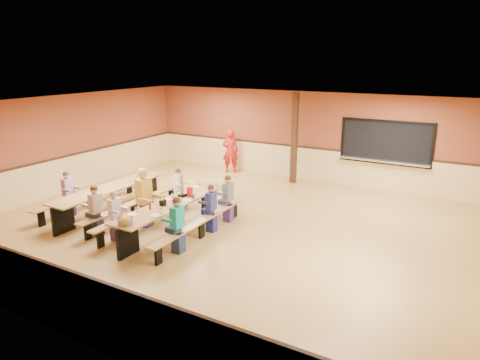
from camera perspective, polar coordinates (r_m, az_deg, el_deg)
The scene contains 23 objects.
ground at distance 10.76m, azimuth -1.06°, elevation -6.24°, with size 12.00×12.00×0.00m, color olive.
room_envelope at distance 10.52m, azimuth -1.08°, elevation -2.75°, with size 12.04×10.04×3.02m.
kitchen_pass_through at distance 14.00m, azimuth 18.83°, elevation 4.52°, with size 2.78×0.28×1.38m.
structural_post at distance 14.24m, azimuth 7.26°, elevation 5.49°, with size 0.18×0.18×3.00m, color black.
cafeteria_table_main at distance 10.45m, azimuth -8.94°, elevation -4.05°, with size 1.91×3.70×0.74m.
cafeteria_table_second at distance 12.02m, azimuth -16.88°, elevation -1.87°, with size 1.91×3.70×0.74m.
seated_child_white_left at distance 10.22m, azimuth -16.32°, elevation -4.61°, with size 0.35×0.29×1.18m, color silver, non-canonical shape.
seated_adult_yellow at distance 10.84m, azimuth -12.65°, elevation -2.33°, with size 0.50×0.41×1.47m, color gold, non-canonical shape.
seated_child_grey_left at distance 11.90m, azimuth -8.18°, elevation -1.25°, with size 0.34×0.28×1.15m, color silver, non-canonical shape.
seated_child_teal_right at distance 9.29m, azimuth -8.33°, elevation -6.02°, with size 0.38×0.31×1.24m, color teal, non-canonical shape.
seated_child_navy_right at distance 10.30m, azimuth -3.84°, elevation -3.83°, with size 0.35×0.29×1.17m, color navy, non-canonical shape.
seated_child_char_right at distance 10.92m, azimuth -1.59°, elevation -2.54°, with size 0.37×0.30×1.20m, color #555D61, non-canonical shape.
seated_child_purple_sec at distance 12.18m, azimuth -21.89°, elevation -1.74°, with size 0.36×0.30×1.20m, color #9C6498, non-canonical shape.
seated_child_green_sec at distance 11.74m, azimuth -12.62°, elevation -1.84°, with size 0.32×0.26×1.10m, color #37724A, non-canonical shape.
seated_child_tan_sec at distance 10.62m, azimuth -18.64°, elevation -3.92°, with size 0.37×0.30×1.21m, color #AA988A, non-canonical shape.
standing_woman at distance 15.57m, azimuth -1.30°, elevation 3.87°, with size 0.58×0.38×1.59m, color #AF1714.
punch_pitcher at distance 10.75m, azimuth -6.71°, elevation -1.55°, with size 0.16×0.16×0.22m, color red.
chip_bowl at distance 9.23m, azimuth -15.06°, elevation -5.27°, with size 0.32×0.32×0.15m, color #FCA527, non-canonical shape.
napkin_dispenser at distance 10.17m, azimuth -10.27°, elevation -3.01°, with size 0.10×0.14×0.13m, color black.
condiment_mustard at distance 10.42m, azimuth -10.03°, elevation -2.41°, with size 0.06×0.06×0.17m, color yellow.
condiment_ketchup at distance 9.97m, azimuth -11.93°, elevation -3.37°, with size 0.06×0.06×0.17m, color #B2140F.
table_paddle at distance 10.73m, azimuth -7.73°, elevation -1.48°, with size 0.16×0.16×0.56m.
place_settings at distance 10.36m, azimuth -9.01°, elevation -2.65°, with size 0.65×3.30×0.11m, color beige, non-canonical shape.
Camera 1 is at (5.07, -8.57, 4.09)m, focal length 32.00 mm.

